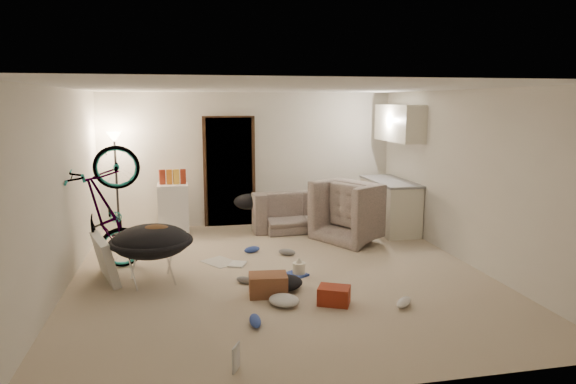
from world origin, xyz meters
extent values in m
cube|color=beige|center=(0.00, 0.00, -0.01)|extent=(5.50, 6.00, 0.02)
cube|color=white|center=(0.00, 0.00, 2.51)|extent=(5.50, 6.00, 0.02)
cube|color=silver|center=(0.00, 3.01, 1.25)|extent=(5.50, 0.02, 2.50)
cube|color=silver|center=(0.00, -3.01, 1.25)|extent=(5.50, 0.02, 2.50)
cube|color=silver|center=(-2.76, 0.00, 1.25)|extent=(0.02, 6.00, 2.50)
cube|color=silver|center=(2.76, 0.00, 1.25)|extent=(0.02, 6.00, 2.50)
cube|color=black|center=(-0.40, 2.97, 1.02)|extent=(0.85, 0.10, 2.04)
cube|color=#362113|center=(-0.40, 2.94, 1.02)|extent=(0.97, 0.04, 2.10)
cylinder|color=black|center=(-2.40, 2.65, 0.01)|extent=(0.28, 0.28, 0.03)
cylinder|color=black|center=(-2.40, 2.65, 0.85)|extent=(0.04, 0.04, 1.70)
cone|color=#FFE0A5|center=(-2.40, 2.65, 1.72)|extent=(0.24, 0.24, 0.18)
cube|color=#ECE7CD|center=(2.43, 2.00, 0.44)|extent=(0.60, 1.50, 0.88)
cube|color=gray|center=(2.43, 2.00, 0.90)|extent=(0.64, 1.54, 0.04)
cube|color=#ECE7CD|center=(2.56, 2.00, 1.95)|extent=(0.38, 1.40, 0.65)
imported|color=#373E37|center=(0.85, 2.45, 0.27)|extent=(1.90, 0.84, 0.54)
imported|color=#373E37|center=(1.73, 1.56, 0.37)|extent=(1.43, 1.49, 0.74)
imported|color=black|center=(-2.30, 0.59, 0.47)|extent=(1.84, 0.91, 1.03)
imported|color=maroon|center=(-0.90, -2.55, 0.01)|extent=(0.29, 0.26, 0.02)
cube|color=white|center=(-1.45, 2.55, 0.44)|extent=(0.53, 0.53, 0.89)
cube|color=maroon|center=(-1.62, 2.55, 1.00)|extent=(0.11, 0.09, 0.30)
cube|color=#C76918|center=(-1.50, 2.55, 1.00)|extent=(0.10, 0.07, 0.30)
cube|color=gold|center=(-1.38, 2.55, 1.00)|extent=(0.11, 0.09, 0.30)
cube|color=maroon|center=(-1.26, 2.55, 1.00)|extent=(0.10, 0.07, 0.30)
cylinder|color=silver|center=(-1.69, -0.01, 0.25)|extent=(0.70, 0.70, 0.50)
ellipsoid|color=black|center=(-1.69, -0.01, 0.55)|extent=(0.99, 0.99, 0.42)
torus|color=black|center=(-1.69, -0.01, 0.55)|extent=(1.07, 1.07, 0.08)
ellipsoid|color=#4C301A|center=(-1.64, -0.04, 0.66)|extent=(0.58, 0.53, 0.22)
ellipsoid|color=black|center=(-0.10, 2.45, 0.54)|extent=(0.57, 0.47, 0.28)
cube|color=silver|center=(-2.30, 0.19, 0.29)|extent=(0.49, 0.92, 0.60)
cube|color=brown|center=(-0.29, -0.77, 0.13)|extent=(0.49, 0.37, 0.26)
cube|color=maroon|center=(0.41, -1.20, 0.10)|extent=(0.44, 0.39, 0.21)
cylinder|color=#EEE7CE|center=(0.24, -0.14, 0.09)|extent=(0.18, 0.18, 0.18)
cone|color=#EEE7CE|center=(0.24, -0.14, 0.21)|extent=(0.10, 0.10, 0.08)
cube|color=beige|center=(-0.77, 0.66, 0.00)|extent=(0.59, 0.63, 0.01)
cube|color=#2C45A0|center=(0.21, -0.13, 0.01)|extent=(0.32, 0.35, 0.03)
cube|color=silver|center=(-0.54, 0.47, 0.01)|extent=(0.30, 0.34, 0.03)
ellipsoid|color=#2C45A0|center=(-0.24, 1.05, 0.05)|extent=(0.29, 0.20, 0.10)
ellipsoid|color=slate|center=(0.26, 0.79, 0.05)|extent=(0.29, 0.24, 0.10)
ellipsoid|color=#2C45A0|center=(-0.57, -1.60, 0.05)|extent=(0.12, 0.29, 0.11)
ellipsoid|color=slate|center=(-0.52, -0.31, 0.05)|extent=(0.25, 0.23, 0.09)
ellipsoid|color=white|center=(1.17, -1.45, 0.05)|extent=(0.30, 0.28, 0.11)
ellipsoid|color=black|center=(-0.09, -0.62, 0.09)|extent=(0.60, 0.54, 0.17)
ellipsoid|color=black|center=(0.36, 2.55, 0.07)|extent=(0.60, 0.57, 0.14)
ellipsoid|color=silver|center=(-0.16, -1.11, 0.06)|extent=(0.49, 0.50, 0.12)
camera|label=1|loc=(-1.26, -6.63, 2.32)|focal=32.00mm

